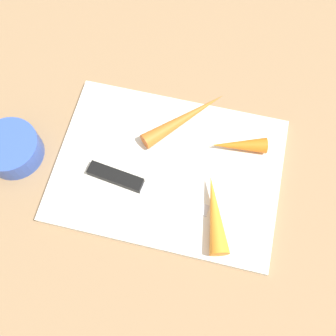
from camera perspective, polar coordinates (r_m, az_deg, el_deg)
ground_plane at (r=0.64m, az=-0.00°, el=-0.40°), size 1.40×1.40×0.00m
cutting_board at (r=0.64m, az=-0.00°, el=-0.20°), size 0.36×0.26×0.01m
knife at (r=0.62m, az=-6.51°, el=-1.70°), size 0.20×0.05×0.01m
carrot_shortest at (r=0.64m, az=10.18°, el=3.27°), size 0.09×0.05×0.03m
carrot_medium at (r=0.60m, az=6.85°, el=-6.63°), size 0.06×0.12×0.03m
carrot_longest at (r=0.66m, az=2.44°, el=7.25°), size 0.13×0.13×0.03m
small_bowl at (r=0.69m, az=-21.77°, el=2.61°), size 0.10×0.10×0.04m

